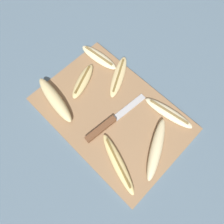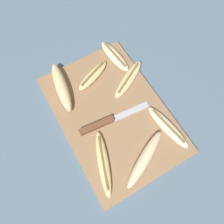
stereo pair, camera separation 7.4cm
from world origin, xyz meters
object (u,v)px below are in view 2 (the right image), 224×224
(knife, at_px, (103,123))
(banana_spotted_left, at_px, (93,75))
(banana_cream_curved, at_px, (145,159))
(banana_bright_far, at_px, (168,127))
(banana_ripe_center, at_px, (61,87))
(banana_golden_short, at_px, (103,163))
(banana_mellow_near, at_px, (128,79))
(banana_pale_long, at_px, (115,56))

(knife, height_order, banana_spotted_left, banana_spotted_left)
(banana_cream_curved, bearing_deg, banana_bright_far, 111.74)
(knife, xyz_separation_m, banana_cream_curved, (0.17, 0.05, 0.01))
(banana_cream_curved, xyz_separation_m, banana_ripe_center, (-0.36, -0.11, 0.00))
(knife, distance_m, banana_golden_short, 0.13)
(banana_bright_far, height_order, banana_mellow_near, banana_bright_far)
(banana_spotted_left, bearing_deg, banana_mellow_near, 53.95)
(banana_cream_curved, height_order, banana_golden_short, banana_cream_curved)
(knife, distance_m, banana_ripe_center, 0.20)
(banana_golden_short, distance_m, banana_bright_far, 0.24)
(knife, bearing_deg, banana_pale_long, 146.11)
(banana_golden_short, height_order, banana_mellow_near, banana_golden_short)
(banana_spotted_left, distance_m, banana_ripe_center, 0.12)
(banana_bright_far, distance_m, banana_mellow_near, 0.22)
(banana_golden_short, distance_m, banana_pale_long, 0.40)
(banana_ripe_center, xyz_separation_m, banana_pale_long, (-0.02, 0.23, -0.01))
(knife, distance_m, banana_spotted_left, 0.19)
(banana_bright_far, height_order, banana_ripe_center, banana_ripe_center)
(banana_pale_long, distance_m, banana_mellow_near, 0.11)
(banana_bright_far, bearing_deg, banana_golden_short, -91.00)
(banana_pale_long, relative_size, banana_mellow_near, 0.95)
(banana_spotted_left, relative_size, banana_mellow_near, 0.89)
(banana_golden_short, bearing_deg, banana_bright_far, 89.00)
(banana_pale_long, height_order, banana_mellow_near, banana_pale_long)
(knife, bearing_deg, banana_golden_short, -23.11)
(banana_golden_short, bearing_deg, banana_mellow_near, 133.78)
(banana_cream_curved, height_order, banana_ripe_center, banana_ripe_center)
(banana_mellow_near, bearing_deg, knife, -58.39)
(banana_mellow_near, bearing_deg, banana_spotted_left, -126.05)
(banana_golden_short, xyz_separation_m, banana_mellow_near, (-0.22, 0.23, -0.00))
(banana_ripe_center, bearing_deg, banana_bright_far, 37.89)
(banana_spotted_left, height_order, banana_mellow_near, banana_spotted_left)
(banana_cream_curved, distance_m, banana_golden_short, 0.13)
(banana_spotted_left, relative_size, banana_ripe_center, 0.75)
(banana_spotted_left, distance_m, banana_mellow_near, 0.13)
(banana_golden_short, relative_size, banana_bright_far, 1.10)
(knife, distance_m, banana_cream_curved, 0.18)
(banana_bright_far, bearing_deg, banana_spotted_left, -157.91)
(banana_cream_curved, bearing_deg, knife, -162.20)
(banana_pale_long, bearing_deg, banana_mellow_near, -3.81)
(banana_ripe_center, height_order, banana_mellow_near, banana_ripe_center)
(banana_spotted_left, bearing_deg, banana_bright_far, 22.09)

